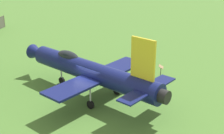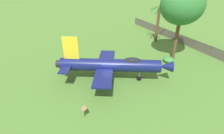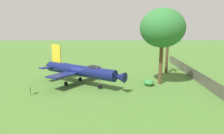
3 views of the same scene
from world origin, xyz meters
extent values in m
plane|color=#47722D|center=(0.00, 0.00, 0.00)|extent=(200.00, 200.00, 0.00)
cylinder|color=#111951|center=(0.00, 0.00, 2.03)|extent=(7.90, 10.67, 1.51)
cone|color=#111951|center=(-3.66, -5.41, 2.03)|extent=(1.96, 2.04, 1.28)
cylinder|color=black|center=(3.46, 5.12, 2.03)|extent=(1.09, 1.00, 0.91)
ellipsoid|color=black|center=(-1.46, -2.16, 2.67)|extent=(1.98, 2.33, 0.84)
cube|color=yellow|center=(2.53, 3.73, 4.13)|extent=(1.13, 1.57, 2.69)
cube|color=#111951|center=(2.52, -0.99, 1.84)|extent=(4.24, 3.76, 0.16)
cube|color=#111951|center=(-1.86, 1.97, 1.84)|extent=(4.24, 3.76, 0.16)
cube|color=#111951|center=(4.16, 3.20, 2.18)|extent=(2.11, 1.92, 0.10)
cube|color=#111951|center=(1.42, 5.05, 2.18)|extent=(2.11, 1.92, 0.10)
cylinder|color=#A5A8AD|center=(-1.99, -2.95, 1.09)|extent=(0.12, 0.12, 1.58)
cylinder|color=black|center=(-1.99, -2.95, 0.30)|extent=(0.49, 0.60, 0.60)
cylinder|color=#A5A8AD|center=(1.87, 0.17, 1.09)|extent=(0.12, 0.12, 1.58)
cylinder|color=black|center=(1.87, 0.17, 0.30)|extent=(0.49, 0.60, 0.60)
cylinder|color=#A5A8AD|center=(-0.54, 1.80, 1.09)|extent=(0.12, 0.12, 1.58)
cylinder|color=black|center=(-0.54, 1.80, 0.30)|extent=(0.49, 0.60, 0.60)
cylinder|color=#4C4238|center=(-19.80, -15.88, 0.81)|extent=(0.08, 0.08, 1.62)
cylinder|color=#333333|center=(-4.25, 5.24, 0.45)|extent=(0.06, 0.06, 0.90)
cube|color=olive|center=(-4.25, 5.24, 1.02)|extent=(0.64, 0.45, 0.25)
camera|label=1|loc=(21.18, 3.90, 10.90)|focal=50.39mm
camera|label=2|loc=(-15.89, 9.27, 11.99)|focal=28.21mm
camera|label=3|loc=(-27.10, -4.24, 7.89)|focal=31.91mm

